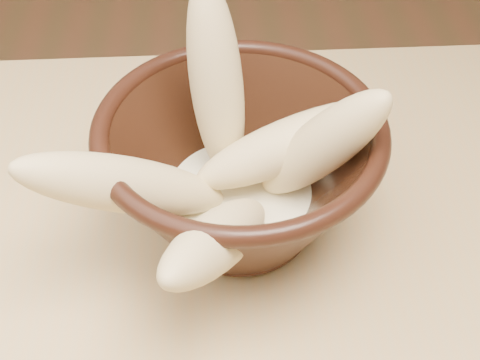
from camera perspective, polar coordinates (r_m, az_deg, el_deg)
name	(u,v)px	position (r m, az deg, el deg)	size (l,w,h in m)	color
bowl	(240,171)	(0.54, 0.00, 0.79)	(0.23, 0.23, 0.12)	black
milk_puddle	(240,197)	(0.56, 0.00, -1.43)	(0.13, 0.13, 0.02)	#F6EFC6
banana_upright	(217,84)	(0.53, -2.01, 8.23)	(0.04, 0.04, 0.17)	#D7C17F
banana_left	(129,185)	(0.49, -9.46, -0.45)	(0.04, 0.04, 0.18)	#D7C17F
banana_right	(321,146)	(0.51, 6.94, 2.89)	(0.04, 0.04, 0.15)	#D7C17F
banana_across	(288,145)	(0.53, 4.11, 2.99)	(0.04, 0.04, 0.16)	#D7C17F
banana_front	(218,240)	(0.47, -1.90, -5.12)	(0.04, 0.04, 0.17)	#D7C17F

